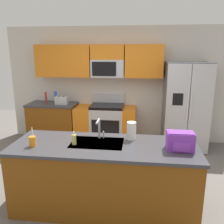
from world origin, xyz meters
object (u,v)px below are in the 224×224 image
object	(u,v)px
sink_faucet	(99,127)
backpack	(180,141)
range_oven	(106,124)
soap_dispenser	(74,139)
bottle_blue	(56,97)
refrigerator	(185,106)
paper_towel_roll	(131,131)
pepper_mill	(46,98)
toaster	(62,100)
drink_cup_orange	(33,141)

from	to	relation	value
sink_faucet	backpack	bearing A→B (deg)	-13.53
backpack	range_oven	bearing A→B (deg)	118.16
range_oven	backpack	world-z (taller)	backpack
soap_dispenser	range_oven	bearing A→B (deg)	88.55
range_oven	bottle_blue	size ratio (longest dim) A/B	5.05
range_oven	sink_faucet	bearing A→B (deg)	-83.82
refrigerator	paper_towel_roll	distance (m)	2.25
bottle_blue	sink_faucet	bearing A→B (deg)	-57.03
pepper_mill	sink_faucet	distance (m)	2.64
toaster	paper_towel_roll	xyz separation A→B (m)	(1.65, -2.00, 0.03)
range_oven	backpack	distance (m)	2.72
pepper_mill	sink_faucet	xyz separation A→B (m)	(1.60, -2.09, 0.04)
pepper_mill	refrigerator	bearing A→B (deg)	-1.28
paper_towel_roll	range_oven	bearing A→B (deg)	107.78
range_oven	soap_dispenser	world-z (taller)	range_oven
toaster	drink_cup_orange	world-z (taller)	drink_cup_orange
sink_faucet	backpack	distance (m)	1.06
refrigerator	soap_dispenser	xyz separation A→B (m)	(-1.78, -2.26, 0.04)
refrigerator	bottle_blue	xyz separation A→B (m)	(-2.88, 0.12, 0.11)
range_oven	refrigerator	xyz separation A→B (m)	(1.72, -0.07, 0.48)
pepper_mill	drink_cup_orange	size ratio (longest dim) A/B	1.05
drink_cup_orange	sink_faucet	bearing A→B (deg)	24.08
range_oven	refrigerator	bearing A→B (deg)	-2.40
toaster	drink_cup_orange	xyz separation A→B (m)	(0.43, -2.39, -0.02)
soap_dispenser	bottle_blue	bearing A→B (deg)	114.92
soap_dispenser	paper_towel_roll	size ratio (longest dim) A/B	0.71
toaster	sink_faucet	bearing A→B (deg)	-59.25
bottle_blue	drink_cup_orange	xyz separation A→B (m)	(0.60, -2.49, -0.07)
soap_dispenser	backpack	distance (m)	1.31
refrigerator	soap_dispenser	size ratio (longest dim) A/B	10.88
toaster	bottle_blue	size ratio (longest dim) A/B	1.04
paper_towel_roll	drink_cup_orange	bearing A→B (deg)	-162.15
range_oven	backpack	bearing A→B (deg)	-61.84
pepper_mill	drink_cup_orange	distance (m)	2.58
sink_faucet	refrigerator	bearing A→B (deg)	53.56
sink_faucet	toaster	bearing A→B (deg)	120.75
toaster	soap_dispenser	xyz separation A→B (m)	(0.93, -2.28, -0.02)
sink_faucet	soap_dispenser	size ratio (longest dim) A/B	1.66
paper_towel_roll	toaster	bearing A→B (deg)	129.45
bottle_blue	refrigerator	bearing A→B (deg)	-2.40
range_oven	sink_faucet	size ratio (longest dim) A/B	4.82
refrigerator	soap_dispenser	bearing A→B (deg)	-128.25
refrigerator	pepper_mill	xyz separation A→B (m)	(-3.10, 0.07, 0.10)
soap_dispenser	paper_towel_roll	world-z (taller)	paper_towel_roll
refrigerator	pepper_mill	distance (m)	3.10
range_oven	sink_faucet	xyz separation A→B (m)	(0.23, -2.09, 0.62)
pepper_mill	sink_faucet	bearing A→B (deg)	-52.55
toaster	backpack	xyz separation A→B (m)	(2.24, -2.29, 0.03)
pepper_mill	sink_faucet	world-z (taller)	sink_faucet
toaster	pepper_mill	bearing A→B (deg)	172.65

